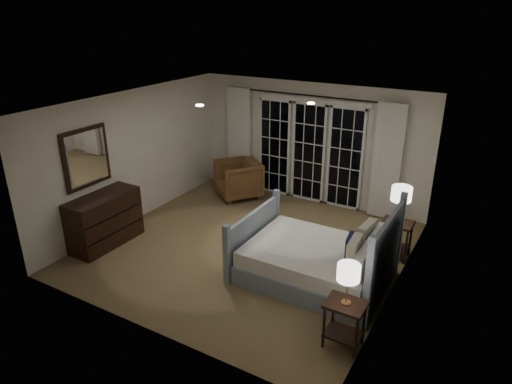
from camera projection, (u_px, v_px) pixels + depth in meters
The scene contains 20 objects.
floor at pixel (248, 247), 7.93m from camera, with size 5.00×5.00×0.00m, color olive.
ceiling at pixel (247, 104), 6.98m from camera, with size 5.00×5.00×0.00m, color white.
wall_left at pixel (134, 157), 8.61m from camera, with size 0.02×5.00×2.50m, color white.
wall_right at pixel (402, 213), 6.29m from camera, with size 0.02×5.00×2.50m, color white.
wall_back at pixel (310, 143), 9.45m from camera, with size 5.00×0.02×2.50m, color white.
wall_front at pixel (140, 245), 5.45m from camera, with size 5.00×0.02×2.50m, color white.
french_doors at pixel (309, 151), 9.48m from camera, with size 2.50×0.04×2.20m.
curtain_rod at pixel (310, 96), 8.99m from camera, with size 0.03×0.03×3.50m, color black.
curtain_left at pixel (239, 138), 10.16m from camera, with size 0.55×0.10×2.25m, color silver.
curtain_right at pixel (387, 162), 8.63m from camera, with size 0.55×0.10×2.25m, color silver.
downlight_a at pixel (311, 103), 7.09m from camera, with size 0.12×0.12×0.01m, color white.
downlight_b at pixel (200, 105), 6.94m from camera, with size 0.12×0.12×0.01m, color white.
bed at pixel (317, 261), 6.90m from camera, with size 2.17×1.55×1.26m.
nightstand_left at pixel (345, 318), 5.50m from camera, with size 0.48×0.38×0.62m.
nightstand_right at pixel (396, 234), 7.49m from camera, with size 0.49×0.39×0.64m.
lamp_left at pixel (349, 273), 5.26m from camera, with size 0.27×0.27×0.53m.
lamp_right at pixel (401, 194), 7.22m from camera, with size 0.32×0.32×0.62m.
armchair at pixel (238, 179), 9.90m from camera, with size 0.87×0.89×0.81m, color brown.
dresser at pixel (105, 220), 7.90m from camera, with size 0.55×1.29×0.91m.
mirror at pixel (86, 158), 7.59m from camera, with size 0.05×0.85×1.00m.
Camera 1 is at (3.61, -5.96, 3.91)m, focal length 32.00 mm.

